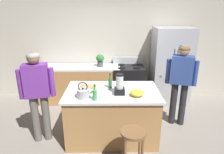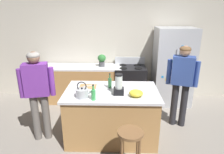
% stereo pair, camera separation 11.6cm
% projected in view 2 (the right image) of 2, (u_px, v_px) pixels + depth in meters
% --- Properties ---
extents(ground_plane, '(14.00, 14.00, 0.00)m').
position_uv_depth(ground_plane, '(112.00, 136.00, 3.75)').
color(ground_plane, gray).
extents(back_wall, '(8.00, 0.10, 2.70)m').
position_uv_depth(back_wall, '(114.00, 47.00, 5.16)').
color(back_wall, beige).
rests_on(back_wall, ground_plane).
extents(kitchen_island, '(1.63, 0.98, 0.93)m').
position_uv_depth(kitchen_island, '(112.00, 114.00, 3.60)').
color(kitchen_island, '#B7844C').
rests_on(kitchen_island, ground_plane).
extents(back_counter_run, '(2.00, 0.64, 0.93)m').
position_uv_depth(back_counter_run, '(82.00, 84.00, 5.08)').
color(back_counter_run, '#B7844C').
rests_on(back_counter_run, ground_plane).
extents(refrigerator, '(0.90, 0.73, 1.88)m').
position_uv_depth(refrigerator, '(173.00, 67.00, 4.83)').
color(refrigerator, '#B7BABF').
rests_on(refrigerator, ground_plane).
extents(stove_range, '(0.76, 0.65, 1.11)m').
position_uv_depth(stove_range, '(130.00, 84.00, 5.03)').
color(stove_range, black).
rests_on(stove_range, ground_plane).
extents(person_by_island_left, '(0.60, 0.30, 1.63)m').
position_uv_depth(person_by_island_left, '(37.00, 89.00, 3.38)').
color(person_by_island_left, '#66605B').
rests_on(person_by_island_left, ground_plane).
extents(person_by_sink_right, '(0.59, 0.33, 1.64)m').
position_uv_depth(person_by_sink_right, '(182.00, 79.00, 3.81)').
color(person_by_sink_right, '#26262B').
rests_on(person_by_sink_right, ground_plane).
extents(bar_stool, '(0.36, 0.36, 0.69)m').
position_uv_depth(bar_stool, '(130.00, 141.00, 2.75)').
color(bar_stool, brown).
rests_on(bar_stool, ground_plane).
extents(potted_plant, '(0.20, 0.20, 0.30)m').
position_uv_depth(potted_plant, '(102.00, 60.00, 4.87)').
color(potted_plant, '#4C4C51').
rests_on(potted_plant, back_counter_run).
extents(blender_appliance, '(0.17, 0.17, 0.35)m').
position_uv_depth(blender_appliance, '(119.00, 86.00, 3.27)').
color(blender_appliance, black).
rests_on(blender_appliance, kitchen_island).
extents(bottle_olive_oil, '(0.07, 0.07, 0.28)m').
position_uv_depth(bottle_olive_oil, '(110.00, 83.00, 3.54)').
color(bottle_olive_oil, '#2D6638').
rests_on(bottle_olive_oil, kitchen_island).
extents(bottle_soda, '(0.07, 0.07, 0.26)m').
position_uv_depth(bottle_soda, '(93.00, 94.00, 3.07)').
color(bottle_soda, '#3FB259').
rests_on(bottle_soda, kitchen_island).
extents(mixing_bowl, '(0.23, 0.23, 0.10)m').
position_uv_depth(mixing_bowl, '(136.00, 93.00, 3.22)').
color(mixing_bowl, yellow).
rests_on(mixing_bowl, kitchen_island).
extents(tea_kettle, '(0.28, 0.20, 0.27)m').
position_uv_depth(tea_kettle, '(82.00, 93.00, 3.17)').
color(tea_kettle, '#B7BABF').
rests_on(tea_kettle, kitchen_island).
extents(cutting_board, '(0.30, 0.20, 0.02)m').
position_uv_depth(cutting_board, '(88.00, 86.00, 3.61)').
color(cutting_board, '#B7844C').
rests_on(cutting_board, kitchen_island).
extents(chef_knife, '(0.21, 0.11, 0.01)m').
position_uv_depth(chef_knife, '(89.00, 86.00, 3.61)').
color(chef_knife, '#B7BABF').
rests_on(chef_knife, cutting_board).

